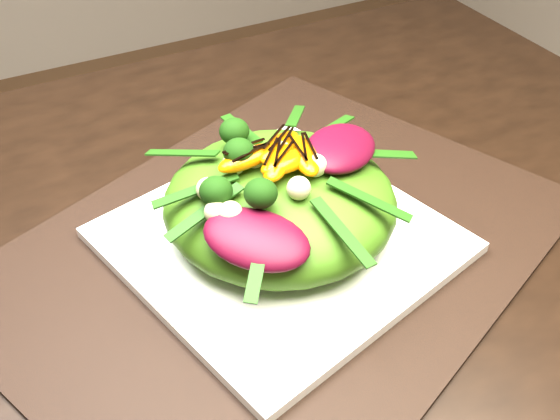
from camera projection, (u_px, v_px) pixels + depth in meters
name	position (u px, v px, depth m)	size (l,w,h in m)	color
dining_table	(44.00, 349.00, 0.59)	(1.60, 0.90, 0.75)	black
placemat	(280.00, 246.00, 0.66)	(0.55, 0.42, 0.00)	black
plate_base	(280.00, 240.00, 0.65)	(0.29, 0.29, 0.01)	white
salad_bowl	(280.00, 229.00, 0.64)	(0.25, 0.25, 0.02)	white
lettuce_mound	(280.00, 201.00, 0.62)	(0.22, 0.22, 0.08)	#406E14
radicchio_leaf	(341.00, 148.00, 0.62)	(0.09, 0.06, 0.02)	#440717
orange_segment	(255.00, 158.00, 0.60)	(0.06, 0.02, 0.02)	#DF6603
broccoli_floret	(211.00, 150.00, 0.60)	(0.04, 0.04, 0.04)	black
macadamia_nut	(347.00, 183.00, 0.57)	(0.02, 0.02, 0.02)	beige
balsamic_drizzle	(255.00, 150.00, 0.59)	(0.05, 0.00, 0.00)	black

